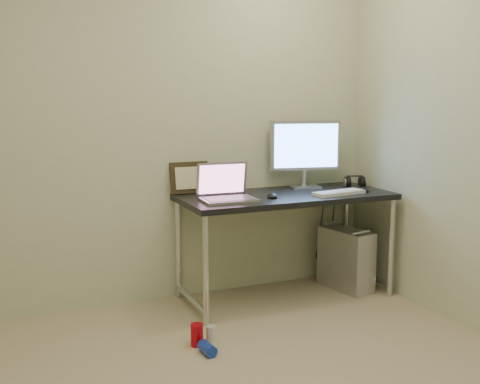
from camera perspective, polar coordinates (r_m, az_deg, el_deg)
name	(u,v)px	position (r m, az deg, el deg)	size (l,w,h in m)	color
wall_back	(137,123)	(4.12, -9.72, 6.50)	(3.50, 0.02, 2.50)	beige
desk	(286,206)	(4.22, 4.34, -1.31)	(1.48, 0.65, 0.75)	black
tower_computer	(346,259)	(4.56, 10.00, -6.29)	(0.26, 0.46, 0.48)	#BBBABF
cable_a	(320,229)	(4.73, 7.62, -3.48)	(0.01, 0.01, 0.70)	black
cable_b	(331,231)	(4.76, 8.67, -3.66)	(0.01, 0.01, 0.72)	black
can_red	(197,335)	(3.58, -4.11, -13.37)	(0.07, 0.07, 0.13)	#B30612
can_white	(211,335)	(3.60, -2.73, -13.40)	(0.06, 0.06, 0.11)	silver
can_blue	(207,349)	(3.48, -3.11, -14.61)	(0.07, 0.07, 0.12)	#1733B1
laptop	(226,192)	(3.95, -1.34, 0.05)	(0.36, 0.30, 0.24)	#B8B9C1
monitor	(305,149)	(4.46, 6.20, 4.11)	(0.53, 0.19, 0.50)	#B8B9C1
keyboard	(339,193)	(4.23, 9.36, -0.07)	(0.38, 0.13, 0.02)	silver
mouse_right	(363,189)	(4.38, 11.62, 0.28)	(0.07, 0.11, 0.04)	black
mouse_left	(272,195)	(4.05, 3.09, -0.29)	(0.07, 0.11, 0.04)	black
headphones	(355,182)	(4.63, 10.81, 0.90)	(0.18, 0.10, 0.10)	black
picture_frame	(189,178)	(4.22, -4.81, 1.37)	(0.28, 0.03, 0.22)	black
webcam	(223,179)	(4.29, -1.59, 1.26)	(0.04, 0.04, 0.12)	silver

